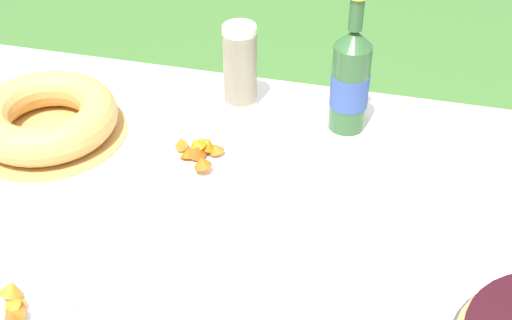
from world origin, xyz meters
TOP-DOWN VIEW (x-y plane):
  - garden_table at (0.00, 0.00)m, footprint 1.83×0.95m
  - tablecloth at (0.00, 0.00)m, footprint 1.84×0.96m
  - bundt_cake at (-0.31, 0.16)m, footprint 0.32×0.32m
  - cup_stack at (0.05, 0.36)m, footprint 0.07×0.07m
  - cider_bottle_green at (0.28, 0.33)m, footprint 0.08×0.08m
  - snack_plate_near at (-0.14, -0.32)m, footprint 0.20×0.20m
  - snack_plate_left at (0.01, 0.14)m, footprint 0.23×0.23m

SIDE VIEW (x-z plane):
  - garden_table at x=0.00m, z-range 0.30..1.02m
  - tablecloth at x=0.00m, z-range 0.66..0.76m
  - snack_plate_near at x=-0.14m, z-range 0.71..0.76m
  - snack_plate_left at x=0.01m, z-range 0.71..0.77m
  - bundt_cake at x=-0.31m, z-range 0.72..0.81m
  - cup_stack at x=0.05m, z-range 0.72..0.91m
  - cider_bottle_green at x=0.28m, z-range 0.69..0.99m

